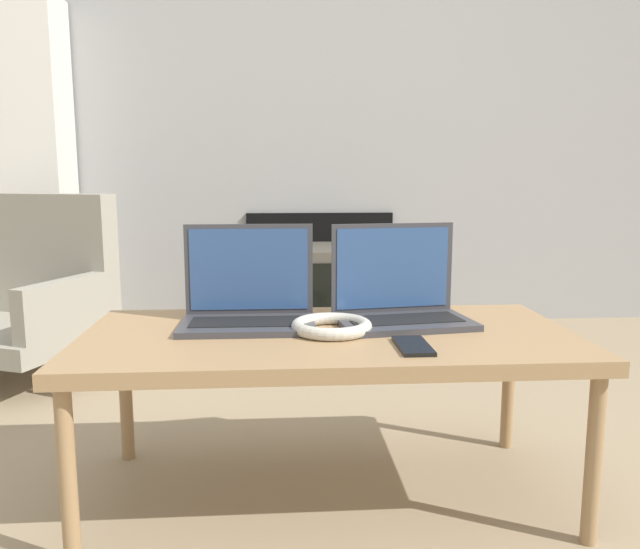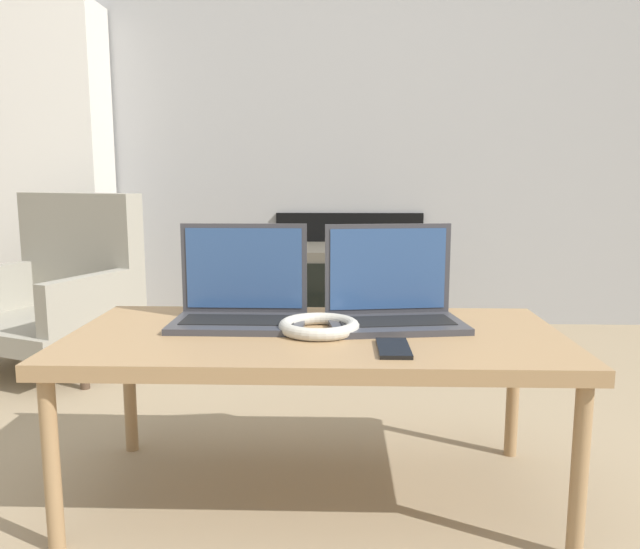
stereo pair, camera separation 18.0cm
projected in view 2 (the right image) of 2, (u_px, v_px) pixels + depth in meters
The scene contains 9 objects.
wall_back at pixel (330, 83), 3.28m from camera, with size 7.00×0.08×2.60m.
table at pixel (316, 346), 1.53m from camera, with size 1.19×0.58×0.43m.
laptop_left at pixel (241, 299), 1.61m from camera, with size 0.34×0.21×0.25m.
laptop_right at pixel (392, 300), 1.60m from camera, with size 0.36×0.25×0.25m.
headphones at pixel (319, 326), 1.52m from camera, with size 0.20×0.20×0.03m.
phone at pixel (393, 348), 1.36m from camera, with size 0.07×0.15×0.01m.
tv at pixel (350, 291), 3.15m from camera, with size 0.53×0.50×0.45m.
armchair at pixel (60, 288), 2.66m from camera, with size 0.79×0.76×0.73m.
bookshelf at pixel (29, 171), 3.20m from camera, with size 0.79×0.32×1.65m.
Camera 2 is at (0.05, -1.20, 0.80)m, focal length 35.00 mm.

